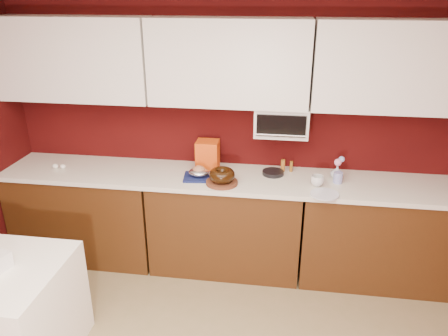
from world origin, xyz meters
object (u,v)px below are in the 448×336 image
Objects in this scene: toaster_oven at (282,120)px; coffee_mug at (317,180)px; bundt_cake at (222,175)px; pandoro_box at (208,155)px; foil_ham_nest at (199,172)px; blue_jar at (338,177)px; flower_vase at (337,171)px.

coffee_mug is at bearing -37.23° from toaster_oven.
pandoro_box is (-0.17, 0.30, 0.05)m from bundt_cake.
toaster_oven reaches higher than pandoro_box.
bundt_cake is 0.35m from pandoro_box.
blue_jar is at bearing 3.75° from foil_ham_nest.
pandoro_box is 0.98m from coffee_mug.
coffee_mug is (1.00, -0.01, -0.00)m from foil_ham_nest.
blue_jar reaches higher than foil_ham_nest.
foil_ham_nest is at bearing 179.48° from coffee_mug.
foil_ham_nest is 1.92× the size of blue_jar.
toaster_oven is 2.53× the size of foil_ham_nest.
bundt_cake reaches higher than foil_ham_nest.
toaster_oven is 4.84× the size of blue_jar.
pandoro_box is at bearing 177.78° from flower_vase.
bundt_cake is 0.97m from blue_jar.
toaster_oven is 0.83m from foil_ham_nest.
foil_ham_nest is 1.17m from blue_jar.
pandoro_box is (0.04, 0.21, 0.08)m from foil_ham_nest.
blue_jar is (0.96, 0.17, -0.03)m from bundt_cake.
pandoro_box reaches higher than bundt_cake.
bundt_cake is 0.79m from coffee_mug.
blue_jar is at bearing -7.24° from pandoro_box.
foil_ham_nest is 0.67× the size of pandoro_box.
blue_jar is (1.17, 0.08, -0.01)m from foil_ham_nest.
toaster_oven is 0.69m from bundt_cake.
coffee_mug is at bearing -153.85° from blue_jar.
foil_ham_nest is at bearing -171.91° from flower_vase.
coffee_mug is 1.13× the size of blue_jar.
pandoro_box is at bearing 79.47° from foil_ham_nest.
flower_vase reaches higher than blue_jar.
coffee_mug is at bearing -134.58° from flower_vase.
flower_vase is at bearing 91.14° from blue_jar.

